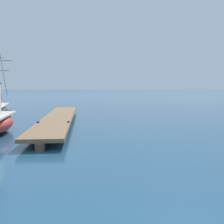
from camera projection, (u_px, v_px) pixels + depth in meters
The scene contains 1 object.
floating_dock at pixel (59, 118), 18.63m from camera, with size 1.96×16.49×0.53m.
Camera 1 is at (-2.95, -1.68, 2.41)m, focal length 46.21 mm.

